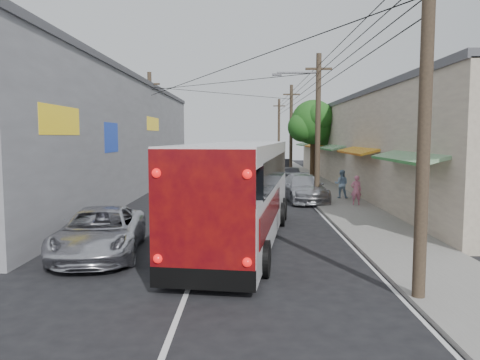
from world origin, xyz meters
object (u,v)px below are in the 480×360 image
object	(u,v)px
parked_suv	(303,188)
parked_car_mid	(290,177)
coach_bus	(241,190)
pedestrian_near	(356,190)
parked_car_far	(281,167)
pedestrian_far	(341,184)
jeepney	(100,232)

from	to	relation	value
parked_suv	parked_car_mid	bearing A→B (deg)	84.25
coach_bus	pedestrian_near	bearing A→B (deg)	61.22
parked_car_far	pedestrian_far	world-z (taller)	pedestrian_far
coach_bus	parked_car_far	world-z (taller)	coach_bus
jeepney	pedestrian_near	size ratio (longest dim) A/B	3.40
jeepney	parked_car_mid	bearing A→B (deg)	60.93
pedestrian_near	pedestrian_far	size ratio (longest dim) A/B	0.94
jeepney	pedestrian_near	world-z (taller)	pedestrian_near
jeepney	parked_car_mid	size ratio (longest dim) A/B	1.15
parked_car_far	coach_bus	bearing A→B (deg)	-97.02
parked_car_mid	jeepney	bearing A→B (deg)	-106.29
parked_suv	parked_car_far	world-z (taller)	parked_car_far
parked_car_far	pedestrian_near	xyz separation A→B (m)	(2.48, -19.57, 0.11)
parked_suv	parked_car_mid	distance (m)	7.18
coach_bus	jeepney	xyz separation A→B (m)	(-4.32, -2.12, -1.05)
parked_suv	parked_car_mid	size ratio (longest dim) A/B	1.15
jeepney	parked_car_far	xyz separation A→B (m)	(7.71, 29.59, 0.05)
coach_bus	jeepney	size ratio (longest dim) A/B	2.32
jeepney	pedestrian_near	bearing A→B (deg)	37.13
pedestrian_far	parked_suv	bearing A→B (deg)	32.36
pedestrian_far	parked_car_mid	bearing A→B (deg)	-53.19
parked_suv	parked_car_mid	world-z (taller)	parked_car_mid
jeepney	parked_car_mid	world-z (taller)	parked_car_mid
pedestrian_far	parked_car_far	bearing A→B (deg)	-64.94
coach_bus	parked_car_far	size ratio (longest dim) A/B	2.57
jeepney	parked_suv	world-z (taller)	parked_suv
jeepney	pedestrian_far	size ratio (longest dim) A/B	3.21
parked_car_mid	coach_bus	bearing A→B (deg)	-95.63
parked_car_mid	pedestrian_far	xyz separation A→B (m)	(2.31, -6.57, 0.16)
jeepney	parked_car_far	distance (m)	30.57
parked_suv	parked_car_mid	xyz separation A→B (m)	(-0.05, 7.18, 0.02)
parked_suv	pedestrian_near	distance (m)	3.23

